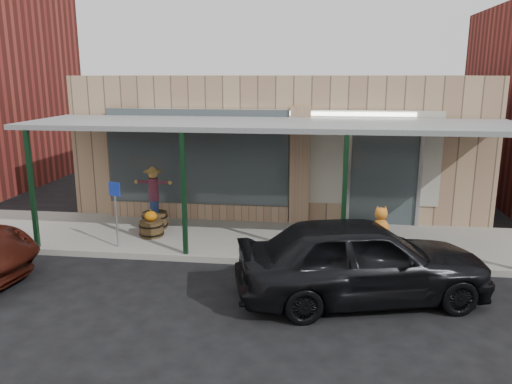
# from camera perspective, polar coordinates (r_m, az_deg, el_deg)

# --- Properties ---
(ground) EXTENTS (120.00, 120.00, 0.00)m
(ground) POSITION_cam_1_polar(r_m,az_deg,el_deg) (9.64, -0.81, -12.79)
(ground) COLOR black
(ground) RESTS_ON ground
(sidewalk) EXTENTS (40.00, 3.20, 0.15)m
(sidewalk) POSITION_cam_1_polar(r_m,az_deg,el_deg) (12.92, 1.47, -5.50)
(sidewalk) COLOR gray
(sidewalk) RESTS_ON ground
(storefront) EXTENTS (12.00, 6.25, 4.20)m
(storefront) POSITION_cam_1_polar(r_m,az_deg,el_deg) (16.91, 3.12, 6.00)
(storefront) COLOR tan
(storefront) RESTS_ON ground
(awning) EXTENTS (12.00, 3.00, 3.04)m
(awning) POSITION_cam_1_polar(r_m,az_deg,el_deg) (12.25, 1.53, 7.55)
(awning) COLOR slate
(awning) RESTS_ON ground
(block_buildings_near) EXTENTS (61.00, 8.00, 8.00)m
(block_buildings_near) POSITION_cam_1_polar(r_m,az_deg,el_deg) (17.79, 10.04, 11.59)
(block_buildings_near) COLOR maroon
(block_buildings_near) RESTS_ON ground
(barrel_scarecrow) EXTENTS (1.04, 0.78, 1.72)m
(barrel_scarecrow) POSITION_cam_1_polar(r_m,az_deg,el_deg) (13.77, -11.54, -1.73)
(barrel_scarecrow) COLOR brown
(barrel_scarecrow) RESTS_ON sidewalk
(barrel_pumpkin) EXTENTS (0.76, 0.76, 0.72)m
(barrel_pumpkin) POSITION_cam_1_polar(r_m,az_deg,el_deg) (13.19, -11.88, -3.89)
(barrel_pumpkin) COLOR brown
(barrel_pumpkin) RESTS_ON sidewalk
(handicap_sign) EXTENTS (0.32, 0.14, 1.61)m
(handicap_sign) POSITION_cam_1_polar(r_m,az_deg,el_deg) (12.36, -15.76, -1.51)
(handicap_sign) COLOR gray
(handicap_sign) RESTS_ON sidewalk
(parked_sedan) EXTENTS (5.09, 3.02, 1.64)m
(parked_sedan) POSITION_cam_1_polar(r_m,az_deg,el_deg) (9.76, 11.99, -7.54)
(parked_sedan) COLOR black
(parked_sedan) RESTS_ON ground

